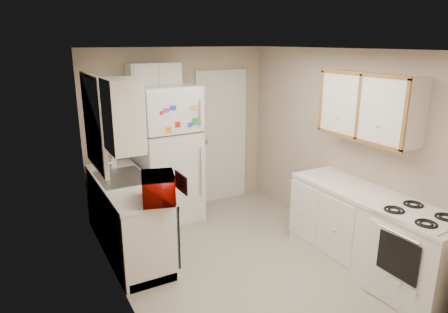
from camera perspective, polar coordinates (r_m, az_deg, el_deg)
floor at (r=4.84m, az=2.94°, el=-14.68°), size 3.80×3.80×0.00m
ceiling at (r=4.16m, az=3.43°, el=15.03°), size 3.80×3.80×0.00m
wall_left at (r=3.83m, az=-14.96°, el=-3.93°), size 3.80×3.80×0.00m
wall_right at (r=5.20m, az=16.40°, el=1.25°), size 3.80×3.80×0.00m
wall_back at (r=5.99m, az=-6.46°, el=3.75°), size 2.80×2.80×0.00m
wall_front at (r=3.02m, az=22.81°, el=-10.30°), size 2.80×2.80×0.00m
left_counter at (r=4.99m, az=-13.55°, el=-8.31°), size 0.60×1.80×0.90m
dishwasher at (r=4.53m, az=-7.91°, el=-10.06°), size 0.03×0.58×0.72m
sink at (r=4.98m, az=-14.32°, el=-3.36°), size 0.54×0.74×0.16m
microwave at (r=4.14m, az=-9.36°, el=-4.27°), size 0.54×0.40×0.32m
soap_bottle at (r=5.38m, az=-15.62°, el=-0.41°), size 0.09×0.09×0.17m
window_blinds at (r=4.73m, az=-17.99°, el=4.66°), size 0.10×0.98×1.08m
upper_cabinet_left at (r=3.92m, az=-14.27°, el=5.67°), size 0.30×0.45×0.70m
refrigerator at (r=5.58m, az=-8.15°, el=0.23°), size 0.82×0.80×1.92m
cabinet_over_fridge at (r=5.59m, az=-9.98°, el=11.02°), size 0.70×0.30×0.40m
interior_door at (r=6.29m, az=-0.36°, el=2.76°), size 0.86×0.06×2.08m
right_counter at (r=4.74m, az=19.92°, el=-10.25°), size 0.60×2.00×0.90m
stove at (r=4.43m, az=25.30°, el=-13.46°), size 0.58×0.70×0.81m
upper_cabinet_right at (r=4.64m, az=20.01°, el=6.77°), size 0.30×1.20×0.70m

